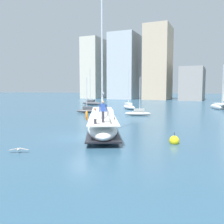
# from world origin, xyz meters

# --- Properties ---
(ground_plane) EXTENTS (400.00, 400.00, 0.00)m
(ground_plane) POSITION_xyz_m (0.00, 0.00, 0.00)
(ground_plane) COLOR #2D516B
(main_sailboat) EXTENTS (6.39, 9.67, 12.94)m
(main_sailboat) POSITION_xyz_m (0.96, 1.51, 0.91)
(main_sailboat) COLOR white
(main_sailboat) RESTS_ON ground
(moored_sloop_far) EXTENTS (5.53, 2.15, 8.57)m
(moored_sloop_far) POSITION_xyz_m (-18.24, 35.74, 0.59)
(moored_sloop_far) COLOR #4C4C51
(moored_sloop_far) RESTS_ON ground
(moored_catamaran) EXTENTS (3.89, 1.95, 5.59)m
(moored_catamaran) POSITION_xyz_m (-0.91, 17.40, 0.44)
(moored_catamaran) COLOR #B7B2A8
(moored_catamaran) RESTS_ON ground
(moored_cutter_left) EXTENTS (4.49, 6.20, 8.39)m
(moored_cutter_left) POSITION_xyz_m (10.16, 34.90, 0.64)
(moored_cutter_left) COLOR white
(moored_cutter_left) RESTS_ON ground
(moored_cutter_right) EXTENTS (3.97, 2.61, 5.77)m
(moored_cutter_right) POSITION_xyz_m (-9.58, 18.42, 0.46)
(moored_cutter_right) COLOR #4C4C51
(moored_cutter_right) RESTS_ON ground
(moored_ketch_distant) EXTENTS (4.23, 4.60, 7.60)m
(moored_ketch_distant) POSITION_xyz_m (-5.98, 27.83, 0.55)
(moored_ketch_distant) COLOR white
(moored_ketch_distant) RESTS_ON ground
(seagull) EXTENTS (1.09, 0.68, 0.17)m
(seagull) POSITION_xyz_m (-1.24, -5.73, 0.22)
(seagull) COLOR silver
(seagull) RESTS_ON ground
(mooring_buoy) EXTENTS (0.72, 0.72, 0.96)m
(mooring_buoy) POSITION_xyz_m (7.03, 0.60, 0.22)
(mooring_buoy) COLOR yellow
(mooring_buoy) RESTS_ON ground
(waterfront_buildings) EXTENTS (86.42, 20.46, 26.40)m
(waterfront_buildings) POSITION_xyz_m (-0.82, 76.10, 11.65)
(waterfront_buildings) COLOR beige
(waterfront_buildings) RESTS_ON ground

